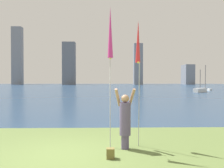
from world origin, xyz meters
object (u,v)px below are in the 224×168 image
(person, at_px, (125,119))
(bag, at_px, (110,153))
(kite_flag_right, at_px, (138,44))
(kite_flag_left, at_px, (110,35))
(sailboat_1, at_px, (205,89))
(sailboat_4, at_px, (200,90))

(person, distance_m, bag, 1.26)
(kite_flag_right, height_order, bag, kite_flag_right)
(kite_flag_right, bearing_deg, bag, -123.73)
(kite_flag_left, relative_size, bag, 15.79)
(person, distance_m, kite_flag_left, 2.55)
(kite_flag_left, relative_size, sailboat_1, 0.86)
(sailboat_4, bearing_deg, bag, -114.85)
(kite_flag_right, bearing_deg, kite_flag_left, -149.44)
(bag, bearing_deg, kite_flag_left, 89.28)
(kite_flag_right, distance_m, sailboat_1, 43.19)
(bag, bearing_deg, sailboat_4, 65.15)
(sailboat_4, bearing_deg, person, -114.79)
(person, height_order, kite_flag_right, kite_flag_right)
(sailboat_1, relative_size, sailboat_4, 1.31)
(bag, xyz_separation_m, sailboat_4, (15.40, 33.25, 0.23))
(kite_flag_right, height_order, sailboat_1, sailboat_1)
(sailboat_1, bearing_deg, bag, -115.44)
(person, height_order, sailboat_1, sailboat_1)
(kite_flag_right, xyz_separation_m, bag, (-0.90, -1.35, -3.06))
(kite_flag_left, xyz_separation_m, kite_flag_right, (0.89, 0.53, -0.20))
(person, relative_size, kite_flag_left, 0.43)
(kite_flag_right, relative_size, sailboat_4, 1.05)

